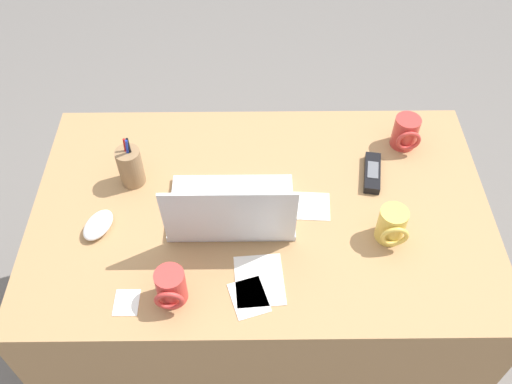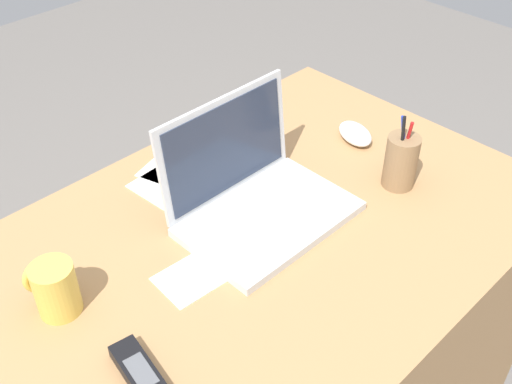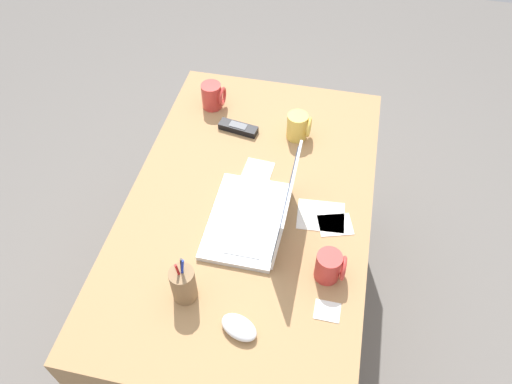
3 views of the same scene
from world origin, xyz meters
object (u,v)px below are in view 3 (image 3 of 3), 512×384
(coffee_mug_white, at_px, (213,96))
(coffee_mug_tall, at_px, (298,126))
(coffee_mug_spare, at_px, (330,266))
(cordless_phone, at_px, (238,128))
(laptop, at_px, (258,215))
(computer_mouse, at_px, (239,327))
(pen_holder, at_px, (183,284))

(coffee_mug_white, bearing_deg, coffee_mug_tall, 73.84)
(coffee_mug_spare, bearing_deg, cordless_phone, -143.84)
(coffee_mug_white, height_order, coffee_mug_tall, same)
(laptop, xyz_separation_m, computer_mouse, (0.35, 0.02, -0.03))
(computer_mouse, distance_m, coffee_mug_white, 0.92)
(computer_mouse, xyz_separation_m, coffee_mug_spare, (-0.22, 0.21, 0.03))
(coffee_mug_tall, bearing_deg, pen_holder, -16.37)
(laptop, bearing_deg, computer_mouse, 3.85)
(coffee_mug_white, bearing_deg, laptop, 29.05)
(computer_mouse, height_order, cordless_phone, computer_mouse)
(coffee_mug_white, bearing_deg, coffee_mug_spare, 38.58)
(computer_mouse, xyz_separation_m, pen_holder, (-0.07, -0.17, 0.04))
(coffee_mug_tall, bearing_deg, coffee_mug_spare, 17.70)
(laptop, xyz_separation_m, coffee_mug_white, (-0.52, -0.29, 0.00))
(coffee_mug_tall, distance_m, pen_holder, 0.73)
(coffee_mug_spare, bearing_deg, coffee_mug_tall, -162.30)
(computer_mouse, relative_size, cordless_phone, 0.71)
(computer_mouse, bearing_deg, coffee_mug_spare, 158.18)
(coffee_mug_white, relative_size, coffee_mug_spare, 1.03)
(laptop, distance_m, cordless_phone, 0.44)
(coffee_mug_tall, bearing_deg, computer_mouse, -2.58)
(laptop, xyz_separation_m, cordless_phone, (-0.40, -0.16, -0.03))
(computer_mouse, bearing_deg, cordless_phone, -143.78)
(laptop, height_order, coffee_mug_white, laptop)
(computer_mouse, relative_size, coffee_mug_white, 1.05)
(cordless_phone, height_order, pen_holder, pen_holder)
(coffee_mug_tall, bearing_deg, cordless_phone, -86.83)
(computer_mouse, xyz_separation_m, coffee_mug_white, (-0.87, -0.31, 0.03))
(laptop, bearing_deg, cordless_phone, -158.29)
(laptop, xyz_separation_m, coffee_mug_tall, (-0.42, 0.06, 0.00))
(laptop, distance_m, computer_mouse, 0.36)
(coffee_mug_white, xyz_separation_m, pen_holder, (0.80, 0.14, 0.01))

